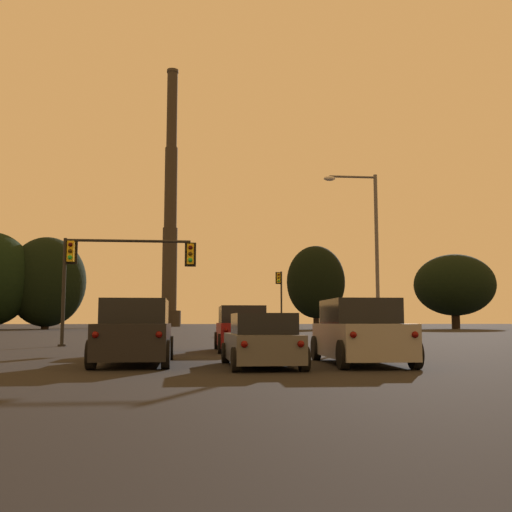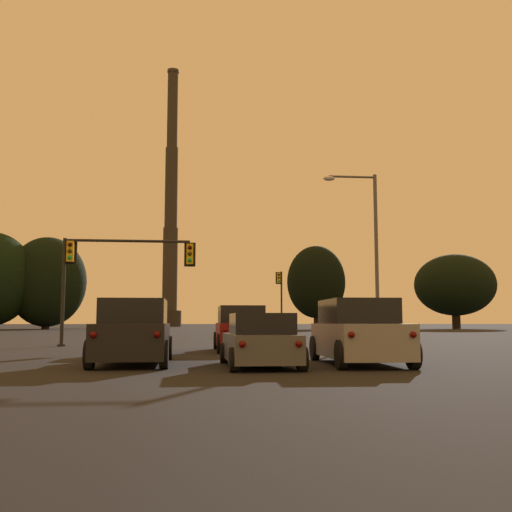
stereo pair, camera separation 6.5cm
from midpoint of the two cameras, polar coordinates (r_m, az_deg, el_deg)
suv_left_lane_second at (r=17.80m, az=-11.43°, el=-7.17°), size 2.16×4.93×1.86m
suv_center_lane_front at (r=25.01m, az=-1.40°, el=-7.00°), size 2.10×4.91×1.86m
hatchback_center_lane_second at (r=16.28m, az=0.50°, el=-8.21°), size 2.00×4.14×1.44m
hatchback_left_lane_front at (r=23.24m, az=-10.57°, el=-7.52°), size 1.91×4.11×1.44m
suv_right_lane_second at (r=17.62m, az=9.81°, el=-7.22°), size 2.21×4.95×1.86m
traffic_light_far_right at (r=62.05m, az=2.36°, el=-3.52°), size 0.78×0.50×6.39m
traffic_light_overhead_left at (r=31.04m, az=-13.62°, el=-0.62°), size 6.74×0.50×5.39m
street_lamp at (r=33.08m, az=10.73°, el=1.47°), size 2.99×0.36×9.26m
smokestack at (r=145.89m, az=-8.11°, el=3.09°), size 5.66×5.66×63.33m
treeline_center_right at (r=95.57m, az=5.77°, el=-2.48°), size 9.26×8.34×13.24m
treeline_right_mid at (r=100.42m, az=-19.26°, el=-2.34°), size 12.18×10.96×14.60m
treeline_far_left at (r=107.25m, az=18.44°, el=-2.64°), size 13.71×12.34×12.65m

